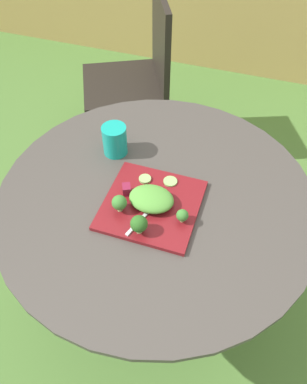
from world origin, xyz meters
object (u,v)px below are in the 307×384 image
(salad_plate, at_px, (151,205))
(drinking_glass, at_px, (115,141))
(patio_chair, at_px, (140,69))
(fork, at_px, (146,214))

(salad_plate, height_order, drinking_glass, drinking_glass)
(salad_plate, xyz_separation_m, drinking_glass, (-0.20, 0.20, 0.04))
(patio_chair, height_order, fork, patio_chair)
(salad_plate, bearing_deg, drinking_glass, 134.83)
(patio_chair, height_order, salad_plate, patio_chair)
(salad_plate, distance_m, drinking_glass, 0.28)
(patio_chair, xyz_separation_m, salad_plate, (0.40, -1.02, 0.19))
(drinking_glass, bearing_deg, salad_plate, -45.17)
(patio_chair, relative_size, salad_plate, 3.11)
(salad_plate, relative_size, fork, 1.90)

